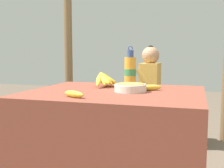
{
  "coord_description": "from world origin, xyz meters",
  "views": [
    {
      "loc": [
        0.51,
        -1.76,
        1.02
      ],
      "look_at": [
        -0.04,
        0.05,
        0.81
      ],
      "focal_mm": 45.0,
      "sensor_mm": 36.0,
      "label": 1
    }
  ],
  "objects_px": {
    "wooden_bench": "(136,112)",
    "banana_bunch_ripe": "(104,79)",
    "banana_bunch_green": "(105,101)",
    "support_post_near": "(68,47)",
    "loose_banana_front": "(74,94)",
    "loose_banana_side": "(151,88)",
    "serving_bowl": "(130,87)",
    "seated_vendor": "(146,88)",
    "water_bottle": "(130,71)"
  },
  "relations": [
    {
      "from": "banana_bunch_ripe",
      "to": "loose_banana_side",
      "type": "height_order",
      "value": "banana_bunch_ripe"
    },
    {
      "from": "serving_bowl",
      "to": "wooden_bench",
      "type": "relative_size",
      "value": 0.14
    },
    {
      "from": "serving_bowl",
      "to": "seated_vendor",
      "type": "xyz_separation_m",
      "value": [
        -0.13,
        1.35,
        -0.17
      ]
    },
    {
      "from": "water_bottle",
      "to": "banana_bunch_green",
      "type": "distance_m",
      "value": 1.35
    },
    {
      "from": "banana_bunch_green",
      "to": "seated_vendor",
      "type": "bearing_deg",
      "value": -3.49
    },
    {
      "from": "banana_bunch_green",
      "to": "support_post_near",
      "type": "height_order",
      "value": "support_post_near"
    },
    {
      "from": "loose_banana_front",
      "to": "loose_banana_side",
      "type": "height_order",
      "value": "same"
    },
    {
      "from": "loose_banana_side",
      "to": "wooden_bench",
      "type": "distance_m",
      "value": 1.41
    },
    {
      "from": "serving_bowl",
      "to": "loose_banana_side",
      "type": "relative_size",
      "value": 1.39
    },
    {
      "from": "support_post_near",
      "to": "banana_bunch_ripe",
      "type": "bearing_deg",
      "value": -56.11
    },
    {
      "from": "wooden_bench",
      "to": "banana_bunch_ripe",
      "type": "bearing_deg",
      "value": -90.01
    },
    {
      "from": "banana_bunch_green",
      "to": "loose_banana_front",
      "type": "bearing_deg",
      "value": -77.65
    },
    {
      "from": "banana_bunch_ripe",
      "to": "water_bottle",
      "type": "bearing_deg",
      "value": 8.59
    },
    {
      "from": "loose_banana_front",
      "to": "wooden_bench",
      "type": "relative_size",
      "value": 0.11
    },
    {
      "from": "banana_bunch_green",
      "to": "support_post_near",
      "type": "xyz_separation_m",
      "value": [
        -0.62,
        0.31,
        0.65
      ]
    },
    {
      "from": "banana_bunch_ripe",
      "to": "loose_banana_side",
      "type": "relative_size",
      "value": 1.94
    },
    {
      "from": "banana_bunch_ripe",
      "to": "water_bottle",
      "type": "height_order",
      "value": "water_bottle"
    },
    {
      "from": "wooden_bench",
      "to": "seated_vendor",
      "type": "distance_m",
      "value": 0.32
    },
    {
      "from": "loose_banana_front",
      "to": "loose_banana_side",
      "type": "xyz_separation_m",
      "value": [
        0.37,
        0.42,
        -0.0
      ]
    },
    {
      "from": "serving_bowl",
      "to": "support_post_near",
      "type": "bearing_deg",
      "value": 126.37
    },
    {
      "from": "support_post_near",
      "to": "loose_banana_front",
      "type": "bearing_deg",
      "value": -63.7
    },
    {
      "from": "banana_bunch_ripe",
      "to": "wooden_bench",
      "type": "bearing_deg",
      "value": 89.99
    },
    {
      "from": "banana_bunch_ripe",
      "to": "wooden_bench",
      "type": "distance_m",
      "value": 1.28
    },
    {
      "from": "wooden_bench",
      "to": "seated_vendor",
      "type": "xyz_separation_m",
      "value": [
        0.12,
        -0.03,
        0.29
      ]
    },
    {
      "from": "serving_bowl",
      "to": "banana_bunch_green",
      "type": "xyz_separation_m",
      "value": [
        -0.62,
        1.38,
        -0.35
      ]
    },
    {
      "from": "water_bottle",
      "to": "loose_banana_side",
      "type": "bearing_deg",
      "value": -38.23
    },
    {
      "from": "banana_bunch_ripe",
      "to": "loose_banana_front",
      "type": "distance_m",
      "value": 0.53
    },
    {
      "from": "loose_banana_front",
      "to": "support_post_near",
      "type": "relative_size",
      "value": 0.07
    },
    {
      "from": "loose_banana_front",
      "to": "seated_vendor",
      "type": "xyz_separation_m",
      "value": [
        0.12,
        1.67,
        -0.16
      ]
    },
    {
      "from": "banana_bunch_green",
      "to": "loose_banana_side",
      "type": "bearing_deg",
      "value": -59.96
    },
    {
      "from": "banana_bunch_ripe",
      "to": "loose_banana_side",
      "type": "bearing_deg",
      "value": -16.38
    },
    {
      "from": "banana_bunch_ripe",
      "to": "serving_bowl",
      "type": "height_order",
      "value": "banana_bunch_ripe"
    },
    {
      "from": "wooden_bench",
      "to": "seated_vendor",
      "type": "relative_size",
      "value": 1.32
    },
    {
      "from": "banana_bunch_ripe",
      "to": "banana_bunch_green",
      "type": "bearing_deg",
      "value": 107.69
    },
    {
      "from": "loose_banana_front",
      "to": "banana_bunch_green",
      "type": "relative_size",
      "value": 0.59
    },
    {
      "from": "seated_vendor",
      "to": "banana_bunch_green",
      "type": "bearing_deg",
      "value": -3.23
    },
    {
      "from": "wooden_bench",
      "to": "support_post_near",
      "type": "relative_size",
      "value": 0.66
    },
    {
      "from": "loose_banana_side",
      "to": "banana_bunch_ripe",
      "type": "bearing_deg",
      "value": 163.62
    },
    {
      "from": "serving_bowl",
      "to": "seated_vendor",
      "type": "distance_m",
      "value": 1.37
    },
    {
      "from": "banana_bunch_green",
      "to": "banana_bunch_ripe",
      "type": "bearing_deg",
      "value": -72.31
    },
    {
      "from": "banana_bunch_ripe",
      "to": "water_bottle",
      "type": "distance_m",
      "value": 0.2
    },
    {
      "from": "wooden_bench",
      "to": "support_post_near",
      "type": "distance_m",
      "value": 1.29
    },
    {
      "from": "banana_bunch_ripe",
      "to": "support_post_near",
      "type": "relative_size",
      "value": 0.13
    },
    {
      "from": "banana_bunch_ripe",
      "to": "wooden_bench",
      "type": "relative_size",
      "value": 0.2
    },
    {
      "from": "support_post_near",
      "to": "loose_banana_side",
      "type": "bearing_deg",
      "value": -49.4
    },
    {
      "from": "wooden_bench",
      "to": "banana_bunch_green",
      "type": "xyz_separation_m",
      "value": [
        -0.38,
        -0.0,
        0.11
      ]
    },
    {
      "from": "banana_bunch_ripe",
      "to": "wooden_bench",
      "type": "height_order",
      "value": "banana_bunch_ripe"
    },
    {
      "from": "banana_bunch_ripe",
      "to": "banana_bunch_green",
      "type": "distance_m",
      "value": 1.29
    },
    {
      "from": "serving_bowl",
      "to": "support_post_near",
      "type": "xyz_separation_m",
      "value": [
        -1.24,
        1.69,
        0.3
      ]
    },
    {
      "from": "wooden_bench",
      "to": "support_post_near",
      "type": "bearing_deg",
      "value": 163.01
    }
  ]
}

